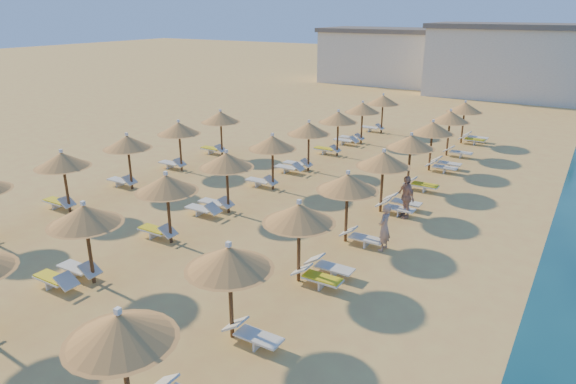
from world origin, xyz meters
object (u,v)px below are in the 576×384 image
Objects in this scene: beachgoer_a at (384,227)px; beachgoer_c at (406,197)px; parasol_row_east at (348,184)px; parasol_row_west at (227,161)px.

beachgoer_c reaches higher than beachgoer_a.
beachgoer_c is (1.15, 3.63, -1.45)m from parasol_row_east.
beachgoer_c is (6.95, 3.63, -1.45)m from parasol_row_west.
parasol_row_west is 21.40× the size of beachgoer_a.
parasol_row_east is 1.00× the size of parasol_row_west.
beachgoer_a is (7.35, 0.05, -1.48)m from parasol_row_west.
beachgoer_a is at bearing 0.36° from parasol_row_west.
beachgoer_a is 3.61m from beachgoer_c.
parasol_row_east is 5.79m from parasol_row_west.
beachgoer_a is 0.97× the size of beachgoer_c.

